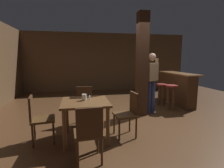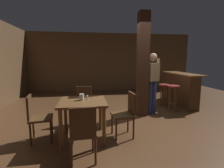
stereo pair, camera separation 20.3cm
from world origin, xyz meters
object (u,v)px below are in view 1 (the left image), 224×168
object	(u,v)px
chair_north	(84,103)
napkin_cup	(84,97)
chair_west	(38,117)
chair_south	(89,132)
standing_person	(151,79)
bar_stool_mid	(162,89)
bar_stool_near	(171,91)
bar_counter	(176,88)
chair_east	(128,112)
salt_shaker	(90,98)
dining_table	(85,108)

from	to	relation	value
chair_north	napkin_cup	world-z (taller)	chair_north
chair_west	chair_south	world-z (taller)	same
standing_person	bar_stool_mid	size ratio (longest dim) A/B	2.34
chair_north	standing_person	bearing A→B (deg)	14.17
chair_south	standing_person	distance (m)	2.91
bar_stool_near	bar_counter	bearing A→B (deg)	51.28
chair_south	chair_east	world-z (taller)	same
chair_north	bar_stool_mid	bearing A→B (deg)	24.54
standing_person	salt_shaker	bearing A→B (deg)	-146.57
salt_shaker	bar_stool_mid	size ratio (longest dim) A/B	0.12
bar_stool_near	chair_south	bearing A→B (deg)	-139.23
chair_south	chair_east	distance (m)	1.18
chair_west	standing_person	bearing A→B (deg)	24.89
salt_shaker	bar_stool_near	distance (m)	2.89
chair_west	bar_counter	world-z (taller)	bar_counter
chair_north	standing_person	distance (m)	2.04
chair_south	salt_shaker	xyz separation A→B (m)	(0.09, 0.93, 0.30)
chair_south	bar_stool_near	world-z (taller)	chair_south
dining_table	bar_counter	bearing A→B (deg)	34.07
dining_table	chair_north	xyz separation A→B (m)	(0.01, 0.82, -0.12)
salt_shaker	chair_west	bearing A→B (deg)	-175.03
napkin_cup	bar_stool_near	world-z (taller)	napkin_cup
salt_shaker	bar_stool_near	xyz separation A→B (m)	(2.55, 1.34, -0.22)
napkin_cup	standing_person	world-z (taller)	standing_person
chair_north	napkin_cup	size ratio (longest dim) A/B	7.19
chair_east	chair_west	bearing A→B (deg)	178.99
chair_south	standing_person	world-z (taller)	standing_person
chair_north	salt_shaker	xyz separation A→B (m)	(0.08, -0.73, 0.30)
dining_table	bar_stool_near	xyz separation A→B (m)	(2.64, 1.43, -0.04)
salt_shaker	bar_stool_mid	xyz separation A→B (m)	(2.54, 1.92, -0.26)
chair_east	bar_counter	bearing A→B (deg)	42.91
napkin_cup	standing_person	size ratio (longest dim) A/B	0.07
chair_east	napkin_cup	world-z (taller)	chair_east
bar_counter	salt_shaker	bearing A→B (deg)	-146.26
bar_counter	bar_stool_mid	bearing A→B (deg)	-163.21
bar_stool_mid	bar_counter	bearing A→B (deg)	16.79
chair_west	chair_south	xyz separation A→B (m)	(0.87, -0.84, 0.00)
dining_table	napkin_cup	size ratio (longest dim) A/B	7.19
salt_shaker	chair_east	bearing A→B (deg)	-8.39
chair_west	bar_stool_near	world-z (taller)	chair_west
bar_counter	dining_table	bearing A→B (deg)	-145.93
chair_west	napkin_cup	xyz separation A→B (m)	(0.85, 0.05, 0.32)
standing_person	napkin_cup	bearing A→B (deg)	-147.36
dining_table	chair_north	distance (m)	0.83
chair_west	standing_person	distance (m)	3.11
chair_north	chair_east	bearing A→B (deg)	-44.73
chair_east	bar_stool_near	distance (m)	2.30
chair_south	salt_shaker	size ratio (longest dim) A/B	10.35
chair_north	bar_stool_near	world-z (taller)	chair_north
chair_south	bar_counter	distance (m)	4.44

